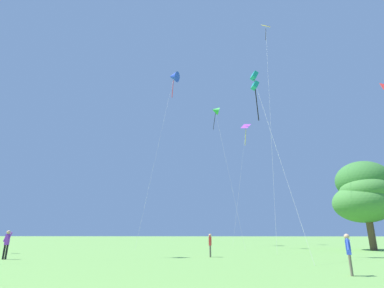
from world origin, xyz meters
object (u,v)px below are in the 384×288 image
object	(u,v)px
kite_yellow_diamond	(266,39)
kite_teal_box	(255,83)
person_near_tree	(7,242)
kite_blue_delta	(173,77)
person_foreground_watcher	(210,243)
person_far_back	(349,250)
tree_right_cluster	(364,192)
kite_purple_streamer	(245,133)
kite_green_small	(215,111)

from	to	relation	value
kite_yellow_diamond	kite_teal_box	size ratio (longest dim) A/B	1.90
kite_yellow_diamond	person_near_tree	bearing A→B (deg)	-147.46
kite_yellow_diamond	kite_blue_delta	size ratio (longest dim) A/B	1.01
person_foreground_watcher	kite_yellow_diamond	bearing A→B (deg)	53.92
kite_blue_delta	person_near_tree	world-z (taller)	kite_blue_delta
person_far_back	tree_right_cluster	bearing A→B (deg)	62.26
kite_blue_delta	person_far_back	xyz separation A→B (m)	(11.57, -29.95, -25.16)
kite_blue_delta	kite_purple_streamer	size ratio (longest dim) A/B	1.40
kite_teal_box	tree_right_cluster	distance (m)	17.32
kite_purple_streamer	person_foreground_watcher	xyz separation A→B (m)	(-5.60, -24.78, -16.60)
kite_blue_delta	person_near_tree	size ratio (longest dim) A/B	15.44
kite_green_small	kite_yellow_diamond	bearing A→B (deg)	-23.29
kite_blue_delta	person_far_back	bearing A→B (deg)	-68.89
kite_green_small	kite_blue_delta	world-z (taller)	kite_blue_delta
kite_yellow_diamond	kite_blue_delta	world-z (taller)	kite_yellow_diamond
tree_right_cluster	person_far_back	bearing A→B (deg)	-117.74
kite_purple_streamer	kite_green_small	bearing A→B (deg)	-111.91
kite_green_small	kite_purple_streamer	bearing A→B (deg)	68.09
person_foreground_watcher	tree_right_cluster	xyz separation A→B (m)	(15.72, 10.04, 4.71)
kite_yellow_diamond	person_far_back	distance (m)	30.32
kite_yellow_diamond	kite_blue_delta	bearing A→B (deg)	139.95
kite_teal_box	kite_purple_streamer	bearing A→B (deg)	85.98
kite_blue_delta	kite_yellow_diamond	bearing A→B (deg)	-40.05
kite_teal_box	person_foreground_watcher	size ratio (longest dim) A/B	9.24
kite_yellow_diamond	tree_right_cluster	size ratio (longest dim) A/B	3.05
kite_yellow_diamond	person_foreground_watcher	world-z (taller)	kite_yellow_diamond
kite_yellow_diamond	person_far_back	bearing A→B (deg)	-94.56
person_near_tree	tree_right_cluster	world-z (taller)	tree_right_cluster
kite_green_small	kite_teal_box	xyz separation A→B (m)	(3.18, -12.49, -3.00)
kite_green_small	tree_right_cluster	xyz separation A→B (m)	(15.04, -2.51, -10.71)
person_far_back	kite_blue_delta	bearing A→B (deg)	111.11
kite_blue_delta	tree_right_cluster	distance (m)	31.67
kite_blue_delta	person_foreground_watcher	distance (m)	33.16
kite_purple_streamer	kite_teal_box	world-z (taller)	kite_purple_streamer
person_far_back	kite_yellow_diamond	bearing A→B (deg)	85.44
person_near_tree	kite_blue_delta	bearing A→B (deg)	73.69
kite_blue_delta	tree_right_cluster	size ratio (longest dim) A/B	3.04
kite_green_small	person_foreground_watcher	size ratio (longest dim) A/B	10.96
kite_teal_box	person_near_tree	size ratio (longest dim) A/B	8.15
person_far_back	tree_right_cluster	xyz separation A→B (m)	(10.11, 19.23, 4.71)
kite_yellow_diamond	person_foreground_watcher	size ratio (longest dim) A/B	17.60
kite_yellow_diamond	kite_purple_streamer	distance (m)	16.64
kite_green_small	kite_yellow_diamond	size ratio (longest dim) A/B	0.62
kite_yellow_diamond	person_far_back	xyz separation A→B (m)	(-1.51, -18.96, -23.61)
person_far_back	person_near_tree	world-z (taller)	person_near_tree
kite_teal_box	person_far_back	world-z (taller)	kite_teal_box
person_near_tree	tree_right_cluster	bearing A→B (deg)	24.50
person_far_back	person_foreground_watcher	world-z (taller)	person_foreground_watcher
person_far_back	person_near_tree	size ratio (longest dim) A/B	0.88
kite_green_small	kite_teal_box	size ratio (longest dim) A/B	1.19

